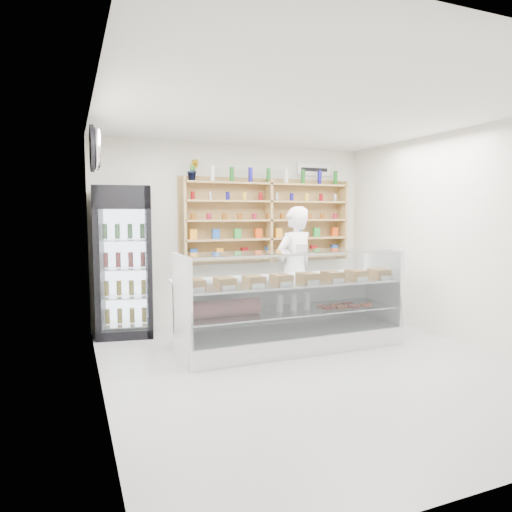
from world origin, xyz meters
name	(u,v)px	position (x,y,z in m)	size (l,w,h in m)	color
room	(313,241)	(0.00, 0.00, 1.40)	(5.00, 5.00, 5.00)	#B7B8BC
display_counter	(291,321)	(0.07, 0.67, 0.35)	(2.85, 0.85, 1.24)	white
shop_worker	(294,269)	(0.49, 1.40, 0.90)	(0.66, 0.43, 1.81)	white
drinks_cooler	(125,261)	(-1.79, 2.13, 1.04)	(0.86, 0.84, 2.08)	black
wall_shelving	(268,221)	(0.50, 2.34, 1.59)	(2.84, 0.28, 1.33)	#A58C4E
potted_plant	(193,170)	(-0.74, 2.34, 2.36)	(0.18, 0.14, 0.32)	#1E6626
security_mirror	(96,149)	(-2.17, 1.20, 2.45)	(0.15, 0.50, 0.50)	silver
wall_sign	(314,170)	(1.40, 2.47, 2.45)	(0.62, 0.03, 0.20)	white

